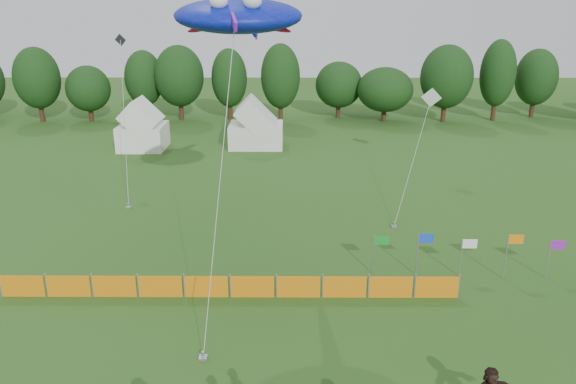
{
  "coord_description": "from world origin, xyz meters",
  "views": [
    {
      "loc": [
        0.11,
        -14.65,
        12.29
      ],
      "look_at": [
        0.0,
        6.0,
        5.2
      ],
      "focal_mm": 35.0,
      "sensor_mm": 36.0,
      "label": 1
    }
  ],
  "objects_px": {
    "barrier_fence": "(229,287)",
    "stingray_kite": "(240,16)",
    "tent_left": "(142,129)",
    "tent_right": "(256,128)"
  },
  "relations": [
    {
      "from": "tent_right",
      "to": "barrier_fence",
      "type": "height_order",
      "value": "tent_right"
    },
    {
      "from": "tent_right",
      "to": "stingray_kite",
      "type": "xyz_separation_m",
      "value": [
        0.92,
        -23.66,
        9.96
      ]
    },
    {
      "from": "tent_left",
      "to": "stingray_kite",
      "type": "height_order",
      "value": "stingray_kite"
    },
    {
      "from": "stingray_kite",
      "to": "tent_left",
      "type": "bearing_deg",
      "value": 115.05
    },
    {
      "from": "tent_left",
      "to": "stingray_kite",
      "type": "relative_size",
      "value": 0.28
    },
    {
      "from": "tent_right",
      "to": "stingray_kite",
      "type": "height_order",
      "value": "stingray_kite"
    },
    {
      "from": "tent_right",
      "to": "stingray_kite",
      "type": "relative_size",
      "value": 0.33
    },
    {
      "from": "barrier_fence",
      "to": "stingray_kite",
      "type": "height_order",
      "value": "stingray_kite"
    },
    {
      "from": "tent_left",
      "to": "tent_right",
      "type": "distance_m",
      "value": 9.8
    },
    {
      "from": "barrier_fence",
      "to": "stingray_kite",
      "type": "distance_m",
      "value": 11.53
    }
  ]
}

